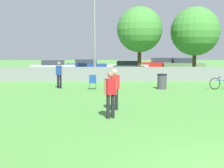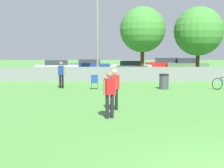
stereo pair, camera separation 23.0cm
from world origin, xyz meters
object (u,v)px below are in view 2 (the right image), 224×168
object	(u,v)px
tree_near_pole	(143,30)
parked_car_red	(166,64)
player_defender_red	(114,86)
folding_chair_sideline	(95,81)
parked_car_silver	(56,67)
parked_car_olive	(187,65)
tree_far_right	(199,31)
trash_bin	(164,82)
gear_bag_sideline	(115,86)
light_pole	(97,12)
parked_car_blue	(90,66)
spectator_in_blue	(61,73)
player_thrower_red	(110,91)
parked_car_white	(131,67)

from	to	relation	value
tree_near_pole	parked_car_red	xyz separation A→B (m)	(3.60, 8.91, -3.35)
player_defender_red	folding_chair_sideline	distance (m)	6.54
tree_near_pole	parked_car_silver	bearing A→B (deg)	147.57
tree_near_pole	parked_car_olive	distance (m)	9.84
tree_far_right	trash_bin	world-z (taller)	tree_far_right
folding_chair_sideline	parked_car_olive	size ratio (longest dim) A/B	0.20
gear_bag_sideline	parked_car_silver	size ratio (longest dim) A/B	0.14
tree_far_right	player_defender_red	size ratio (longest dim) A/B	3.53
folding_chair_sideline	trash_bin	xyz separation A→B (m)	(4.28, 0.09, -0.03)
tree_near_pole	tree_far_right	size ratio (longest dim) A/B	0.99
gear_bag_sideline	parked_car_silver	distance (m)	13.49
light_pole	gear_bag_sideline	bearing A→B (deg)	-78.31
player_defender_red	parked_car_blue	bearing A→B (deg)	64.37
spectator_in_blue	parked_car_olive	bearing A→B (deg)	-101.34
parked_car_silver	parked_car_red	bearing A→B (deg)	7.00
player_thrower_red	trash_bin	distance (m)	8.67
tree_far_right	spectator_in_blue	world-z (taller)	tree_far_right
light_pole	parked_car_olive	bearing A→B (deg)	40.57
tree_near_pole	parked_car_red	world-z (taller)	tree_near_pole
light_pole	player_defender_red	distance (m)	13.80
tree_far_right	parked_car_white	bearing A→B (deg)	139.37
light_pole	folding_chair_sideline	xyz separation A→B (m)	(0.07, -6.60, -4.87)
parked_car_silver	parked_car_red	distance (m)	12.33
parked_car_olive	trash_bin	bearing A→B (deg)	-102.54
light_pole	parked_car_silver	world-z (taller)	light_pole
tree_near_pole	parked_car_silver	xyz separation A→B (m)	(-8.15, 5.18, -3.41)
spectator_in_blue	parked_car_olive	size ratio (longest dim) A/B	0.37
player_thrower_red	tree_near_pole	bearing A→B (deg)	50.12
tree_near_pole	tree_far_right	world-z (taller)	tree_far_right
player_defender_red	trash_bin	distance (m)	7.25
parked_car_white	parked_car_olive	xyz separation A→B (m)	(6.23, 2.40, 0.07)
player_thrower_red	spectator_in_blue	bearing A→B (deg)	80.12
parked_car_white	parked_car_olive	distance (m)	6.67
tree_far_right	player_thrower_red	xyz separation A→B (m)	(-7.49, -15.54, -2.95)
tree_near_pole	parked_car_silver	size ratio (longest dim) A/B	1.31
parked_car_silver	parked_car_red	xyz separation A→B (m)	(11.76, 3.72, 0.06)
parked_car_blue	parked_car_silver	bearing A→B (deg)	-157.78
parked_car_olive	parked_car_blue	bearing A→B (deg)	-169.69
trash_bin	tree_near_pole	bearing A→B (deg)	94.85
player_thrower_red	parked_car_white	distance (m)	20.25
trash_bin	player_defender_red	bearing A→B (deg)	-115.77
player_thrower_red	trash_bin	world-z (taller)	player_thrower_red
spectator_in_blue	trash_bin	distance (m)	6.44
tree_near_pole	player_defender_red	xyz separation A→B (m)	(-2.53, -13.74, -3.07)
tree_far_right	parked_car_white	world-z (taller)	tree_far_right
player_defender_red	player_thrower_red	world-z (taller)	same
trash_bin	parked_car_silver	xyz separation A→B (m)	(-8.77, 12.41, 0.17)
spectator_in_blue	parked_car_white	world-z (taller)	spectator_in_blue
tree_far_right	trash_bin	xyz separation A→B (m)	(-4.16, -7.56, -3.45)
spectator_in_blue	parked_car_silver	xyz separation A→B (m)	(-2.36, 11.90, -0.32)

